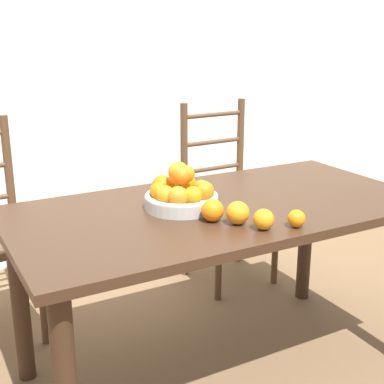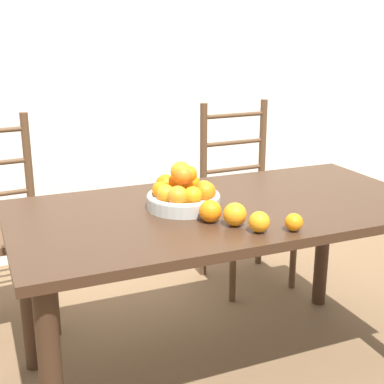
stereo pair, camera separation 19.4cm
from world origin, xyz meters
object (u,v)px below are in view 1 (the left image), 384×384
Objects in this scene: orange_loose_2 at (238,213)px; orange_loose_3 at (296,219)px; orange_loose_1 at (213,210)px; fruit_bowl at (181,194)px; orange_loose_0 at (264,219)px; chair_right at (226,199)px.

orange_loose_2 reaches higher than orange_loose_3.
orange_loose_1 is at bearing 139.75° from orange_loose_3.
orange_loose_1 is (0.03, -0.18, -0.02)m from fruit_bowl.
chair_right is (0.51, 1.05, -0.30)m from orange_loose_0.
fruit_bowl is at bearing 99.59° from orange_loose_1.
fruit_bowl reaches higher than orange_loose_1.
orange_loose_3 is at bearing -17.25° from orange_loose_0.
fruit_bowl is 0.36m from orange_loose_0.
chair_right is (0.65, 0.71, -0.32)m from fruit_bowl.
orange_loose_2 is (0.06, -0.07, 0.00)m from orange_loose_1.
fruit_bowl is 3.50× the size of orange_loose_1.
orange_loose_0 is 0.07× the size of chair_right.
orange_loose_0 is at bearing 162.75° from orange_loose_3.
orange_loose_0 is at bearing -67.34° from fruit_bowl.
orange_loose_2 is 0.20m from orange_loose_3.
chair_right is at bearing 55.22° from orange_loose_1.
orange_loose_1 is at bearing 125.52° from orange_loose_0.
fruit_bowl is 3.42× the size of orange_loose_2.
fruit_bowl is 0.28× the size of chair_right.
orange_loose_2 reaches higher than orange_loose_0.
orange_loose_1 reaches higher than orange_loose_3.
orange_loose_3 is at bearing -55.68° from fruit_bowl.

